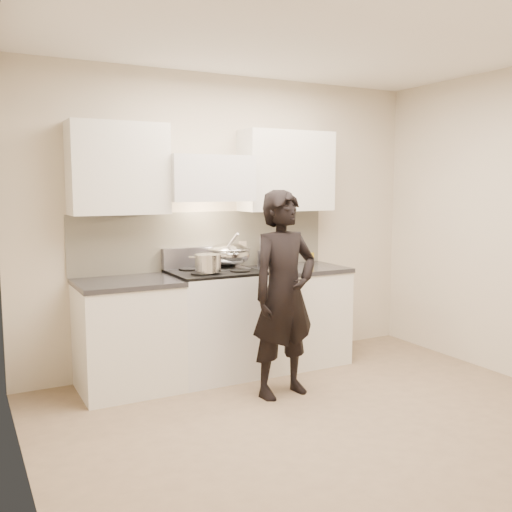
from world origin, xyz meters
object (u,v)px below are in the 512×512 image
(stove, at_px, (215,323))
(person, at_px, (284,294))
(counter_right, at_px, (294,315))
(utensil_crock, at_px, (263,257))
(wok, at_px, (229,254))

(stove, bearing_deg, person, -67.05)
(counter_right, bearing_deg, stove, -180.00)
(stove, relative_size, utensil_crock, 3.35)
(utensil_crock, distance_m, person, 0.96)
(utensil_crock, height_order, person, person)
(counter_right, distance_m, person, 0.95)
(stove, distance_m, person, 0.84)
(stove, height_order, utensil_crock, utensil_crock)
(counter_right, xyz_separation_m, wok, (-0.63, 0.12, 0.61))
(stove, distance_m, wok, 0.64)
(stove, distance_m, utensil_crock, 0.82)
(wok, relative_size, utensil_crock, 1.76)
(utensil_crock, relative_size, person, 0.17)
(wok, relative_size, person, 0.30)
(counter_right, bearing_deg, utensil_crock, 141.23)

